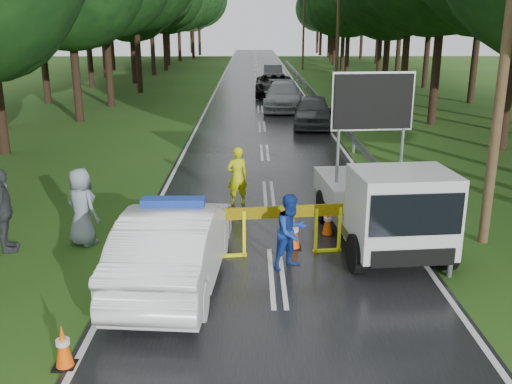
{
  "coord_description": "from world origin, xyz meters",
  "views": [
    {
      "loc": [
        -0.53,
        -11.16,
        5.26
      ],
      "look_at": [
        -0.43,
        2.01,
        1.3
      ],
      "focal_mm": 40.0,
      "sensor_mm": 36.0,
      "label": 1
    }
  ],
  "objects_px": {
    "queue_car_first": "(313,111)",
    "queue_car_third": "(274,85)",
    "work_truck": "(383,204)",
    "barrier": "(280,218)",
    "queue_car_second": "(283,96)",
    "police_sedan": "(175,245)",
    "queue_car_fourth": "(273,74)",
    "officer": "(237,176)",
    "civilian": "(291,232)"
  },
  "relations": [
    {
      "from": "queue_car_first",
      "to": "queue_car_third",
      "type": "xyz_separation_m",
      "value": [
        -1.5,
        12.65,
        0.0
      ]
    },
    {
      "from": "work_truck",
      "to": "barrier",
      "type": "distance_m",
      "value": 2.54
    },
    {
      "from": "queue_car_second",
      "to": "queue_car_third",
      "type": "bearing_deg",
      "value": 96.36
    },
    {
      "from": "police_sedan",
      "to": "work_truck",
      "type": "xyz_separation_m",
      "value": [
        4.72,
        1.98,
        0.24
      ]
    },
    {
      "from": "police_sedan",
      "to": "queue_car_fourth",
      "type": "height_order",
      "value": "police_sedan"
    },
    {
      "from": "work_truck",
      "to": "queue_car_second",
      "type": "height_order",
      "value": "work_truck"
    },
    {
      "from": "officer",
      "to": "queue_car_fourth",
      "type": "relative_size",
      "value": 0.39
    },
    {
      "from": "work_truck",
      "to": "officer",
      "type": "xyz_separation_m",
      "value": [
        -3.56,
        3.27,
        -0.21
      ]
    },
    {
      "from": "civilian",
      "to": "officer",
      "type": "bearing_deg",
      "value": 68.69
    },
    {
      "from": "barrier",
      "to": "queue_car_fourth",
      "type": "bearing_deg",
      "value": 81.01
    },
    {
      "from": "queue_car_third",
      "to": "queue_car_first",
      "type": "bearing_deg",
      "value": -82.04
    },
    {
      "from": "work_truck",
      "to": "queue_car_fourth",
      "type": "distance_m",
      "value": 38.72
    },
    {
      "from": "queue_car_first",
      "to": "queue_car_second",
      "type": "bearing_deg",
      "value": 106.87
    },
    {
      "from": "barrier",
      "to": "queue_car_fourth",
      "type": "relative_size",
      "value": 0.64
    },
    {
      "from": "queue_car_third",
      "to": "barrier",
      "type": "bearing_deg",
      "value": -90.69
    },
    {
      "from": "queue_car_fourth",
      "to": "civilian",
      "type": "bearing_deg",
      "value": -91.69
    },
    {
      "from": "barrier",
      "to": "civilian",
      "type": "distance_m",
      "value": 0.72
    },
    {
      "from": "work_truck",
      "to": "officer",
      "type": "distance_m",
      "value": 4.84
    },
    {
      "from": "officer",
      "to": "queue_car_first",
      "type": "distance_m",
      "value": 13.53
    },
    {
      "from": "officer",
      "to": "work_truck",
      "type": "bearing_deg",
      "value": 116.26
    },
    {
      "from": "police_sedan",
      "to": "barrier",
      "type": "xyz_separation_m",
      "value": [
        2.24,
        1.44,
        0.06
      ]
    },
    {
      "from": "queue_car_fourth",
      "to": "queue_car_third",
      "type": "bearing_deg",
      "value": -91.75
    },
    {
      "from": "queue_car_fourth",
      "to": "queue_car_second",
      "type": "bearing_deg",
      "value": -90.05
    },
    {
      "from": "civilian",
      "to": "queue_car_third",
      "type": "relative_size",
      "value": 0.29
    },
    {
      "from": "queue_car_fourth",
      "to": "queue_car_first",
      "type": "bearing_deg",
      "value": -87.04
    },
    {
      "from": "officer",
      "to": "barrier",
      "type": "bearing_deg",
      "value": 84.75
    },
    {
      "from": "barrier",
      "to": "queue_car_first",
      "type": "height_order",
      "value": "queue_car_first"
    },
    {
      "from": "work_truck",
      "to": "barrier",
      "type": "relative_size",
      "value": 1.79
    },
    {
      "from": "barrier",
      "to": "queue_car_second",
      "type": "relative_size",
      "value": 0.51
    },
    {
      "from": "barrier",
      "to": "queue_car_third",
      "type": "height_order",
      "value": "queue_car_third"
    },
    {
      "from": "queue_car_second",
      "to": "queue_car_fourth",
      "type": "bearing_deg",
      "value": 93.87
    },
    {
      "from": "barrier",
      "to": "queue_car_second",
      "type": "xyz_separation_m",
      "value": [
        1.28,
        22.86,
        -0.09
      ]
    },
    {
      "from": "police_sedan",
      "to": "officer",
      "type": "relative_size",
      "value": 2.98
    },
    {
      "from": "work_truck",
      "to": "queue_car_third",
      "type": "bearing_deg",
      "value": 87.65
    },
    {
      "from": "police_sedan",
      "to": "civilian",
      "type": "bearing_deg",
      "value": -158.68
    },
    {
      "from": "police_sedan",
      "to": "barrier",
      "type": "distance_m",
      "value": 2.67
    },
    {
      "from": "police_sedan",
      "to": "civilian",
      "type": "height_order",
      "value": "police_sedan"
    },
    {
      "from": "queue_car_second",
      "to": "queue_car_third",
      "type": "xyz_separation_m",
      "value": [
        -0.31,
        6.65,
        -0.02
      ]
    },
    {
      "from": "civilian",
      "to": "queue_car_fourth",
      "type": "distance_m",
      "value": 39.93
    },
    {
      "from": "police_sedan",
      "to": "queue_car_first",
      "type": "xyz_separation_m",
      "value": [
        4.72,
        18.31,
        -0.04
      ]
    },
    {
      "from": "officer",
      "to": "queue_car_third",
      "type": "xyz_separation_m",
      "value": [
        2.06,
        25.7,
        -0.07
      ]
    },
    {
      "from": "civilian",
      "to": "queue_car_third",
      "type": "distance_m",
      "value": 30.21
    },
    {
      "from": "queue_car_third",
      "to": "queue_car_fourth",
      "type": "bearing_deg",
      "value": 89.65
    },
    {
      "from": "work_truck",
      "to": "queue_car_first",
      "type": "distance_m",
      "value": 16.33
    },
    {
      "from": "police_sedan",
      "to": "officer",
      "type": "bearing_deg",
      "value": -98.23
    },
    {
      "from": "queue_car_second",
      "to": "queue_car_fourth",
      "type": "height_order",
      "value": "queue_car_second"
    },
    {
      "from": "work_truck",
      "to": "civilian",
      "type": "relative_size",
      "value": 3.08
    },
    {
      "from": "civilian",
      "to": "queue_car_second",
      "type": "height_order",
      "value": "civilian"
    },
    {
      "from": "queue_car_second",
      "to": "queue_car_fourth",
      "type": "xyz_separation_m",
      "value": [
        -0.04,
        16.37,
        -0.07
      ]
    },
    {
      "from": "officer",
      "to": "queue_car_fourth",
      "type": "xyz_separation_m",
      "value": [
        2.33,
        35.42,
        -0.13
      ]
    }
  ]
}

